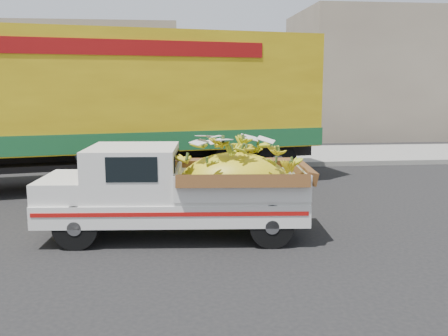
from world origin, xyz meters
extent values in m
plane|color=black|center=(0.00, 0.00, 0.00)|extent=(100.00, 100.00, 0.00)
cube|color=gray|center=(0.00, 7.45, 0.07)|extent=(60.00, 0.25, 0.15)
cube|color=gray|center=(0.00, 9.55, 0.07)|extent=(60.00, 4.00, 0.14)
cube|color=gray|center=(14.00, 16.45, 3.00)|extent=(14.00, 6.00, 6.00)
cylinder|color=black|center=(-0.83, 0.01, 0.35)|extent=(0.71, 0.26, 0.70)
cylinder|color=black|center=(-0.72, 1.35, 0.35)|extent=(0.71, 0.26, 0.70)
cylinder|color=black|center=(2.20, -0.24, 0.35)|extent=(0.71, 0.26, 0.70)
cylinder|color=black|center=(2.31, 1.10, 0.35)|extent=(0.71, 0.26, 0.70)
cube|color=silver|center=(0.69, 0.56, 0.51)|extent=(4.44, 1.92, 0.36)
cube|color=#A50F0C|center=(0.63, -0.23, 0.57)|extent=(4.23, 0.36, 0.06)
cube|color=silver|center=(-1.43, 0.74, 0.41)|extent=(0.22, 1.54, 0.13)
cube|color=silver|center=(-1.07, 0.71, 0.86)|extent=(0.90, 1.53, 0.33)
cube|color=silver|center=(0.03, 0.61, 1.10)|extent=(1.55, 1.62, 0.83)
cube|color=black|center=(0.06, -0.15, 1.26)|extent=(0.78, 0.08, 0.39)
cube|color=silver|center=(1.79, 0.47, 0.92)|extent=(2.24, 1.74, 0.47)
ellipsoid|color=gold|center=(1.70, 0.47, 0.83)|extent=(2.01, 1.41, 1.18)
cylinder|color=black|center=(3.36, 4.92, 0.55)|extent=(1.14, 0.52, 1.10)
cylinder|color=black|center=(2.97, 6.88, 0.55)|extent=(1.14, 0.52, 1.10)
cylinder|color=black|center=(2.18, 4.69, 0.55)|extent=(1.14, 0.52, 1.10)
cylinder|color=black|center=(1.80, 6.65, 0.55)|extent=(1.14, 0.52, 1.10)
cube|color=black|center=(-1.45, 5.00, 0.78)|extent=(11.97, 3.27, 0.36)
cube|color=gold|center=(-1.45, 5.00, 2.38)|extent=(12.02, 4.70, 2.84)
cube|color=#19592C|center=(-1.45, 5.00, 1.21)|extent=(12.08, 4.73, 0.45)
cube|color=maroon|center=(-1.21, 3.77, 3.35)|extent=(8.25, 1.62, 0.35)
camera|label=1|loc=(0.62, -7.64, 2.52)|focal=40.00mm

